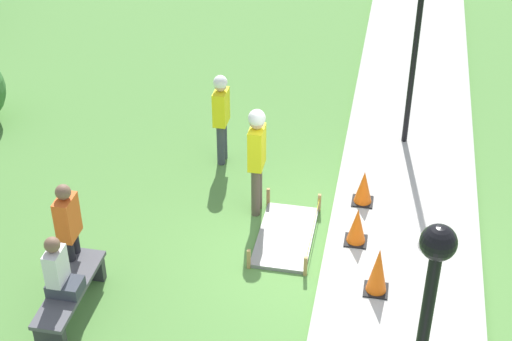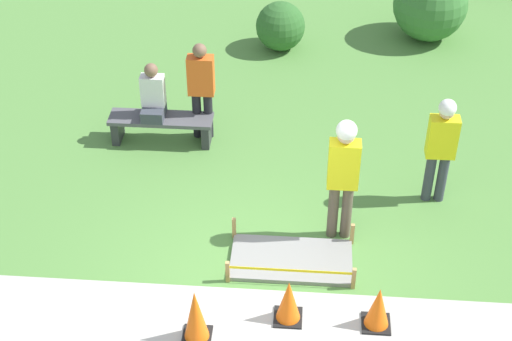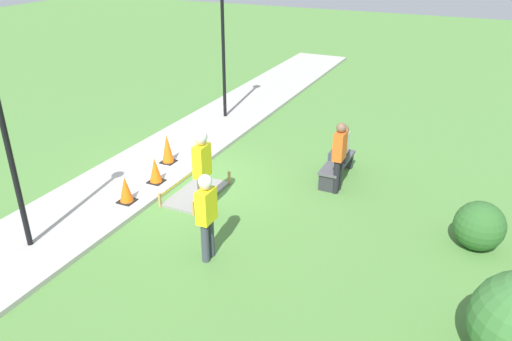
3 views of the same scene
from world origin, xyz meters
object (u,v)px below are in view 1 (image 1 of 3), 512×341
park_bench (71,294)px  worker_supervisor (221,112)px  traffic_cone_near_patch (378,270)px  worker_assistant (257,152)px  person_seated_on_bench (59,271)px  lamppost_near (419,20)px  bystander_in_orange_shirt (69,228)px  traffic_cone_sidewalk_edge (364,187)px  traffic_cone_far_patch (357,226)px

park_bench → worker_supervisor: bearing=-15.4°
traffic_cone_near_patch → worker_assistant: size_ratio=0.40×
person_seated_on_bench → worker_assistant: 3.54m
traffic_cone_near_patch → worker_supervisor: (3.00, 2.89, 0.51)m
person_seated_on_bench → lamppost_near: bearing=-38.9°
worker_assistant → park_bench: bearing=143.8°
bystander_in_orange_shirt → person_seated_on_bench: bearing=-168.8°
traffic_cone_near_patch → traffic_cone_sidewalk_edge: traffic_cone_near_patch is taller
worker_assistant → lamppost_near: (2.49, -2.25, 1.31)m
person_seated_on_bench → bystander_in_orange_shirt: (0.73, 0.15, 0.13)m
traffic_cone_far_patch → person_seated_on_bench: bearing=121.2°
traffic_cone_far_patch → traffic_cone_sidewalk_edge: (1.04, -0.02, -0.01)m
person_seated_on_bench → worker_supervisor: (4.21, -1.18, 0.18)m
traffic_cone_far_patch → bystander_in_orange_shirt: (-1.51, 3.85, 0.53)m
park_bench → traffic_cone_near_patch: bearing=-74.7°
worker_assistant → person_seated_on_bench: bearing=144.1°
traffic_cone_sidewalk_edge → worker_assistant: size_ratio=0.32×
person_seated_on_bench → worker_assistant: size_ratio=0.48×
traffic_cone_sidewalk_edge → worker_supervisor: size_ratio=0.35×
traffic_cone_far_patch → worker_supervisor: size_ratio=0.36×
park_bench → person_seated_on_bench: person_seated_on_bench is taller
worker_assistant → lamppost_near: lamppost_near is taller
bystander_in_orange_shirt → lamppost_near: bearing=-44.0°
lamppost_near → worker_supervisor: bearing=110.0°
traffic_cone_sidewalk_edge → lamppost_near: bearing=-16.0°
person_seated_on_bench → worker_supervisor: size_ratio=0.53×
traffic_cone_sidewalk_edge → park_bench: traffic_cone_sidewalk_edge is taller
person_seated_on_bench → worker_assistant: worker_assistant is taller
bystander_in_orange_shirt → worker_assistant: bearing=-46.1°
traffic_cone_near_patch → person_seated_on_bench: (-1.21, 4.07, 0.33)m
worker_assistant → lamppost_near: 3.60m
traffic_cone_sidewalk_edge → lamppost_near: lamppost_near is taller
traffic_cone_near_patch → worker_supervisor: size_ratio=0.44×
worker_supervisor → lamppost_near: bearing=-70.0°
traffic_cone_near_patch → traffic_cone_sidewalk_edge: 2.11m
bystander_in_orange_shirt → traffic_cone_far_patch: bearing=-68.5°
traffic_cone_near_patch → worker_assistant: worker_assistant is taller
traffic_cone_far_patch → worker_assistant: bearing=69.6°
traffic_cone_near_patch → traffic_cone_sidewalk_edge: bearing=9.6°
traffic_cone_near_patch → traffic_cone_far_patch: (1.04, 0.37, -0.07)m
park_bench → traffic_cone_far_patch: bearing=-59.6°
traffic_cone_near_patch → bystander_in_orange_shirt: (-0.47, 4.22, 0.46)m
traffic_cone_near_patch → traffic_cone_far_patch: size_ratio=1.24×
worker_assistant → bystander_in_orange_shirt: worker_assistant is taller
person_seated_on_bench → bystander_in_orange_shirt: bystander_in_orange_shirt is taller
traffic_cone_near_patch → traffic_cone_far_patch: traffic_cone_near_patch is taller
person_seated_on_bench → bystander_in_orange_shirt: size_ratio=0.54×
traffic_cone_sidewalk_edge → worker_assistant: bearing=104.5°
worker_supervisor → bystander_in_orange_shirt: size_ratio=1.02×
traffic_cone_near_patch → traffic_cone_far_patch: bearing=19.6°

